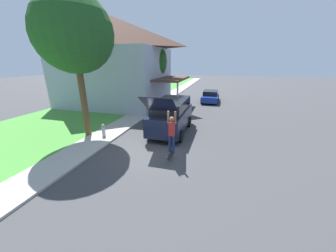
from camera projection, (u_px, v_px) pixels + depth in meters
ground_plane at (155, 149)px, 9.98m from camera, size 120.00×120.00×0.00m
lawn at (96, 111)px, 17.49m from camera, size 10.00×80.00×0.08m
sidewalk at (139, 115)px, 16.36m from camera, size 1.80×80.00×0.10m
house at (114, 61)px, 19.04m from camera, size 12.72×8.70×8.53m
lawn_tree_near at (74, 34)px, 9.90m from camera, size 4.16×4.16×7.83m
lawn_tree_far at (143, 62)px, 19.18m from camera, size 4.94×4.94×6.85m
suv_parked at (171, 115)px, 12.06m from camera, size 2.11×5.39×2.82m
car_down_street at (210, 96)px, 21.80m from camera, size 1.93×4.33×1.29m
skateboarder at (172, 132)px, 8.43m from camera, size 0.41×0.23×1.95m
skateboard at (171, 155)px, 8.68m from camera, size 0.24×0.78×0.25m
fire_hydrant at (103, 130)px, 11.34m from camera, size 0.20×0.20×0.78m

